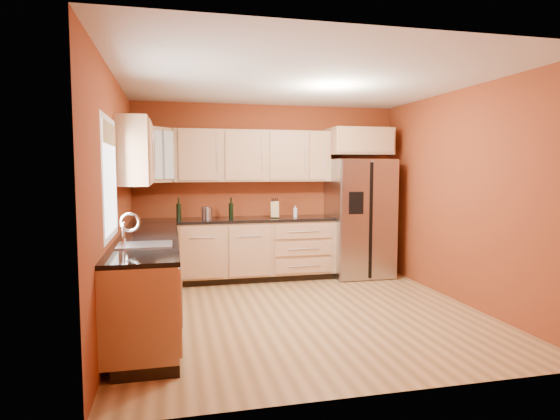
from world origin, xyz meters
The scene contains 23 objects.
floor centered at (0.00, 0.00, 0.00)m, with size 4.00×4.00×0.00m, color olive.
ceiling centered at (0.00, 0.00, 2.60)m, with size 4.00×4.00×0.00m, color silver.
wall_back centered at (0.00, 2.00, 1.30)m, with size 4.00×0.04×2.60m, color maroon.
wall_front centered at (0.00, -2.00, 1.30)m, with size 4.00×0.04×2.60m, color maroon.
wall_left centered at (-2.00, 0.00, 1.30)m, with size 0.04×4.00×2.60m, color maroon.
wall_right centered at (2.00, 0.00, 1.30)m, with size 0.04×4.00×2.60m, color maroon.
base_cabinets_back centered at (-0.55, 1.70, 0.44)m, with size 2.90×0.60×0.88m, color #A87F51.
base_cabinets_left centered at (-1.70, 0.00, 0.44)m, with size 0.60×2.80×0.88m, color #A87F51.
countertop_back centered at (-0.55, 1.69, 0.90)m, with size 2.90×0.62×0.04m, color black.
countertop_left centered at (-1.69, 0.00, 0.90)m, with size 0.62×2.80×0.04m, color black.
upper_cabinets_back centered at (-0.25, 1.83, 1.83)m, with size 2.30×0.33×0.75m, color #A87F51.
upper_cabinets_left centered at (-1.83, 0.72, 1.83)m, with size 0.33×1.35×0.75m, color #A87F51.
corner_upper_cabinet centered at (-1.67, 1.67, 1.83)m, with size 0.62×0.33×0.75m, color #A87F51.
over_fridge_cabinet centered at (1.35, 1.70, 2.05)m, with size 0.92×0.60×0.40m, color #A87F51.
refrigerator centered at (1.35, 1.62, 0.89)m, with size 0.90×0.75×1.78m, color #B5B5BA.
window centered at (-1.98, -0.50, 1.55)m, with size 0.03×0.90×1.00m, color white.
sink_faucet centered at (-1.69, -0.50, 1.07)m, with size 0.50×0.42×0.30m, color silver, non-canonical shape.
canister_left centered at (-0.97, 1.70, 1.01)m, with size 0.11×0.11×0.18m, color #B5B5BA.
canister_right centered at (-0.94, 1.65, 1.01)m, with size 0.10×0.10×0.17m, color #B5B5BA.
wine_bottle_a centered at (-1.35, 1.62, 1.08)m, with size 0.07×0.07×0.32m, color black, non-canonical shape.
wine_bottle_b centered at (-0.60, 1.73, 1.07)m, with size 0.07×0.07×0.30m, color black, non-canonical shape.
knife_block centered at (0.03, 1.66, 1.04)m, with size 0.12×0.11×0.24m, color tan.
soap_dispenser centered at (0.35, 1.69, 1.00)m, with size 0.06×0.06×0.17m, color silver.
Camera 1 is at (-1.43, -5.02, 1.63)m, focal length 30.00 mm.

